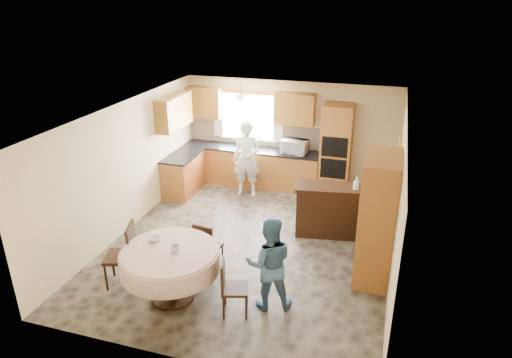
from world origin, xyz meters
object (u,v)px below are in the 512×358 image
Objects in this scene: oven_tower at (336,151)px; sideboard at (330,212)px; dining_table at (170,261)px; chair_back at (206,244)px; person_sink at (247,159)px; cupboard at (377,218)px; chair_left at (125,252)px; chair_right at (230,284)px; person_dining at (269,264)px.

oven_tower is 1.97m from sideboard.
chair_back is (0.21, 0.86, -0.17)m from dining_table.
person_sink is at bearing 138.72° from sideboard.
person_sink is at bearing -163.38° from oven_tower.
chair_left is at bearing -159.45° from cupboard.
oven_tower is 4.73m from chair_right.
chair_left is 0.72× the size of person_dining.
chair_back is 0.52× the size of person_sink.
person_dining is at bearing -138.02° from cupboard.
person_dining is at bearing 162.39° from chair_back.
person_dining reaches higher than chair_back.
person_sink is (-0.10, 4.00, 0.20)m from dining_table.
person_sink is 4.05m from person_dining.
oven_tower reaches higher than chair_right.
sideboard is 1.49× the size of chair_back.
person_dining is (-0.35, -4.30, -0.33)m from oven_tower.
dining_table is 1.48m from person_dining.
cupboard reaches higher than dining_table.
chair_right is at bearing 66.30° from chair_left.
person_sink is (-1.91, -0.57, -0.20)m from oven_tower.
sideboard is 3.35m from dining_table.
dining_table is at bearing -151.86° from cupboard.
dining_table is 0.86× the size of person_sink.
oven_tower is at bearing -105.38° from chair_back.
chair_left is (-2.85, -2.56, 0.11)m from sideboard.
oven_tower is at bearing 109.47° from cupboard.
chair_left reaches higher than chair_right.
cupboard reaches higher than person_dining.
chair_right is (-1.91, -1.59, -0.56)m from cupboard.
dining_table is 1.01× the size of person_dining.
chair_back is 0.61× the size of person_dining.
person_sink is at bearing -76.44° from chair_back.
oven_tower reaches higher than chair_left.
oven_tower reaches higher than chair_back.
oven_tower is at bearing 68.39° from dining_table.
dining_table is at bearing -97.07° from person_sink.
person_sink reaches higher than person_dining.
person_sink is (-1.06, 4.05, 0.38)m from chair_right.
oven_tower is 1.60× the size of sideboard.
dining_table is 1.66× the size of chair_back.
cupboard is 2.55m from chair_right.
person_sink is 1.18× the size of person_dining.
oven_tower is 4.93m from dining_table.
oven_tower is 5.20m from chair_left.
cupboard is at bearing -156.06° from person_dining.
oven_tower is at bearing 86.09° from sideboard.
cupboard is at bearing -61.51° from sideboard.
oven_tower reaches higher than person_dining.
chair_left is (-0.87, 0.13, -0.08)m from dining_table.
oven_tower is at bearing 8.14° from person_sink.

